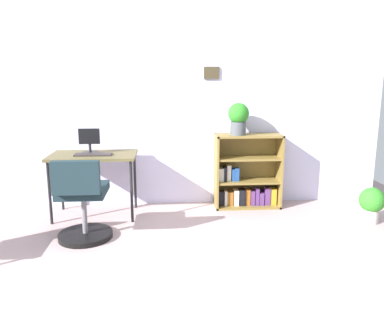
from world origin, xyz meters
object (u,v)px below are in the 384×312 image
at_px(keyboard, 93,155).
at_px(desk, 93,160).
at_px(bookshelf_low, 246,175).
at_px(potted_plant_on_shelf, 238,117).
at_px(potted_plant_floor, 372,203).
at_px(monitor, 90,142).
at_px(office_chair, 82,204).

bearing_deg(keyboard, desk, 100.91).
height_order(keyboard, bookshelf_low, bookshelf_low).
bearing_deg(potted_plant_on_shelf, potted_plant_floor, -23.83).
bearing_deg(monitor, office_chair, -86.26).
bearing_deg(potted_plant_on_shelf, monitor, -175.44).
bearing_deg(bookshelf_low, keyboard, -170.31).
relative_size(desk, keyboard, 2.37).
height_order(monitor, potted_plant_floor, monitor).
relative_size(monitor, office_chair, 0.34).
relative_size(desk, potted_plant_on_shelf, 2.53).
xyz_separation_m(keyboard, potted_plant_floor, (2.97, -0.35, -0.49)).
bearing_deg(potted_plant_floor, desk, 172.02).
relative_size(keyboard, bookshelf_low, 0.45).
xyz_separation_m(desk, keyboard, (0.01, -0.07, 0.07)).
xyz_separation_m(monitor, potted_plant_on_shelf, (1.68, 0.13, 0.25)).
distance_m(keyboard, bookshelf_low, 1.80).
relative_size(monitor, keyboard, 0.70).
height_order(bookshelf_low, potted_plant_floor, bookshelf_low).
relative_size(monitor, potted_plant_on_shelf, 0.75).
bearing_deg(office_chair, potted_plant_on_shelf, 27.53).
xyz_separation_m(bookshelf_low, potted_plant_floor, (1.23, -0.65, -0.15)).
height_order(desk, potted_plant_on_shelf, potted_plant_on_shelf).
height_order(office_chair, potted_plant_floor, office_chair).
distance_m(keyboard, potted_plant_floor, 3.03).
xyz_separation_m(desk, bookshelf_low, (1.76, 0.23, -0.27)).
xyz_separation_m(bookshelf_low, potted_plant_on_shelf, (-0.12, -0.05, 0.71)).
bearing_deg(keyboard, bookshelf_low, 9.69).
distance_m(desk, potted_plant_on_shelf, 1.70).
bearing_deg(bookshelf_low, desk, -172.59).
height_order(keyboard, potted_plant_on_shelf, potted_plant_on_shelf).
xyz_separation_m(potted_plant_on_shelf, potted_plant_floor, (1.35, -0.60, -0.86)).
xyz_separation_m(desk, potted_plant_on_shelf, (1.64, 0.18, 0.44)).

